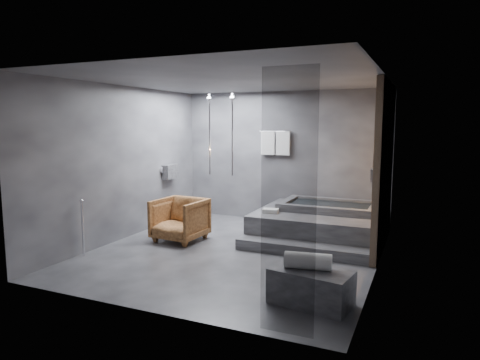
% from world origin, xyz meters
% --- Properties ---
extents(room, '(5.00, 5.04, 2.82)m').
position_xyz_m(room, '(0.40, 0.24, 1.73)').
color(room, '#2B2B2E').
rests_on(room, ground).
extents(tub_deck, '(2.20, 2.00, 0.50)m').
position_xyz_m(tub_deck, '(1.05, 1.45, 0.25)').
color(tub_deck, '#303033').
rests_on(tub_deck, ground).
extents(tub_step, '(2.20, 0.36, 0.18)m').
position_xyz_m(tub_step, '(1.05, 0.27, 0.09)').
color(tub_step, '#303033').
rests_on(tub_step, ground).
extents(concrete_bench, '(1.00, 0.66, 0.42)m').
position_xyz_m(concrete_bench, '(1.67, -1.56, 0.21)').
color(concrete_bench, '#353538').
rests_on(concrete_bench, ground).
extents(driftwood_chair, '(0.89, 0.91, 0.78)m').
position_xyz_m(driftwood_chair, '(-1.22, 0.22, 0.39)').
color(driftwood_chair, '#4E2B13').
rests_on(driftwood_chair, ground).
extents(rolled_towel, '(0.57, 0.28, 0.20)m').
position_xyz_m(rolled_towel, '(1.63, -1.55, 0.52)').
color(rolled_towel, white).
rests_on(rolled_towel, concrete_bench).
extents(deck_towel, '(0.31, 0.25, 0.07)m').
position_xyz_m(deck_towel, '(0.28, 0.93, 0.54)').
color(deck_towel, silver).
rests_on(deck_towel, tub_deck).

